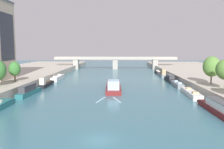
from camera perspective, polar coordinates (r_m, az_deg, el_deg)
ground_plane at (r=29.71m, az=-3.19°, el=-16.10°), size 400.00×400.00×0.00m
quay_left at (r=93.37m, az=-25.37°, el=-0.53°), size 36.00×170.00×2.22m
barge_midriver at (r=65.46m, az=0.35°, el=-2.74°), size 4.69×23.80×3.33m
wake_behind_barge at (r=51.48m, az=-0.80°, el=-6.34°), size 5.60×5.97×0.03m
moored_boat_left_midway at (r=60.01m, az=-20.14°, el=-3.82°), size 2.26×11.62×2.72m
moored_boat_left_end at (r=72.18m, az=-16.18°, el=-2.20°), size 2.08×11.34×3.01m
moored_boat_left_downstream at (r=87.69m, az=-13.37°, el=-0.76°), size 2.75×14.11×2.45m
moored_boat_right_lone at (r=44.61m, az=25.31°, el=-7.65°), size 2.66×15.04×2.41m
moored_boat_right_end at (r=59.17m, az=19.14°, el=-4.41°), size 2.74×12.99×2.30m
moored_boat_right_far at (r=71.95m, az=15.99°, el=-2.39°), size 2.14×10.60×2.38m
moored_boat_right_downstream at (r=82.98m, az=14.26°, el=-0.97°), size 2.46×11.63×2.40m
moored_boat_right_upstream at (r=96.06m, az=12.52°, el=0.06°), size 2.19×10.24×3.52m
moored_boat_right_midway at (r=108.87m, az=11.38°, el=0.58°), size 2.44×10.84×2.15m
tree_left_midway at (r=69.60m, az=-23.19°, el=1.31°), size 3.22×3.22×5.62m
tree_right_end_of_row at (r=65.36m, az=23.67°, el=1.83°), size 4.47×4.47×7.25m
bridge_far at (r=129.05m, az=0.82°, el=3.37°), size 68.60×4.40×6.99m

